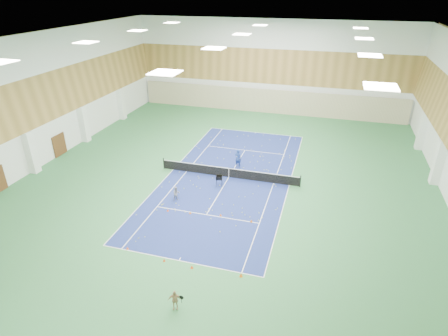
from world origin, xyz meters
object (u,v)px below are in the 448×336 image
object	(u,v)px
tennis_net	(229,172)
coach	(238,158)
child_court	(176,194)
ball_cart	(219,181)
child_apron	(175,300)

from	to	relation	value
tennis_net	coach	world-z (taller)	coach
tennis_net	child_court	size ratio (longest dim) A/B	10.52
coach	ball_cart	distance (m)	4.18
tennis_net	ball_cart	world-z (taller)	tennis_net
tennis_net	child_court	bearing A→B (deg)	-120.84
child_court	ball_cart	size ratio (longest dim) A/B	1.25
coach	child_court	world-z (taller)	coach
coach	child_apron	xyz separation A→B (m)	(1.05, -17.94, -0.29)
child_apron	ball_cart	world-z (taller)	child_apron
ball_cart	tennis_net	bearing A→B (deg)	64.42
child_apron	tennis_net	bearing A→B (deg)	75.99
child_court	coach	bearing A→B (deg)	22.50
child_court	ball_cart	world-z (taller)	child_court
ball_cart	child_apron	bearing A→B (deg)	-96.13
child_court	child_apron	xyz separation A→B (m)	(4.31, -10.54, 0.01)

